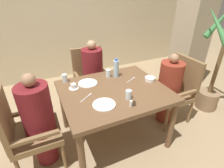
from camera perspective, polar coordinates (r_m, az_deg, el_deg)
ground_plane at (r=2.58m, az=0.51°, el=-16.46°), size 16.00×16.00×0.00m
wall_back at (r=3.98m, az=-14.39°, el=21.96°), size 8.00×0.06×2.80m
pillar_stone at (r=3.64m, az=25.50°, el=18.78°), size 0.49×0.49×2.70m
dining_table at (r=2.15m, az=0.59°, el=-3.91°), size 1.25×1.05×0.76m
chair_left_side at (r=2.11m, az=-26.33°, el=-13.17°), size 0.51×0.51×0.98m
diner_in_left_chair at (r=2.06m, az=-22.64°, el=-11.01°), size 0.32×0.32×1.15m
chair_far_side at (r=2.98m, az=-7.05°, el=2.66°), size 0.51×0.51×0.98m
diner_in_far_chair at (r=2.82m, az=-6.19°, el=2.80°), size 0.32×0.32×1.17m
chair_right_side at (r=2.76m, az=20.24°, el=-1.31°), size 0.51×0.51×0.98m
diner_in_right_chair at (r=2.65m, az=18.04°, el=-1.43°), size 0.32×0.32×1.08m
potted_palm at (r=3.20m, az=30.82°, el=3.34°), size 0.67×0.64×1.74m
plate_main_left at (r=1.84m, az=-2.61°, el=-6.68°), size 0.24×0.24×0.01m
plate_main_right at (r=2.25m, az=-7.91°, el=0.29°), size 0.24×0.24×0.01m
teacup_with_saucer at (r=2.16m, az=-12.42°, el=-0.83°), size 0.12×0.12×0.06m
bowl_small at (r=2.35m, az=12.28°, el=1.66°), size 0.13×0.13×0.05m
water_bottle at (r=2.36m, az=1.36°, el=5.10°), size 0.07×0.07×0.26m
glass_tall_near at (r=2.38m, az=-1.22°, el=3.53°), size 0.07×0.07×0.11m
glass_tall_mid at (r=2.33m, az=-15.17°, el=1.86°), size 0.07×0.07×0.11m
glass_tall_far at (r=1.92m, az=5.44°, el=-3.48°), size 0.07×0.07×0.11m
salt_shaker at (r=1.81m, az=6.17°, el=-6.43°), size 0.03×0.03×0.07m
pepper_shaker at (r=1.83m, az=7.23°, el=-6.16°), size 0.03×0.03×0.07m
fork_beside_plate at (r=2.34m, az=6.41°, el=1.50°), size 0.18×0.10×0.00m
knife_beside_plate at (r=1.98m, az=-8.23°, el=-4.24°), size 0.17×0.13×0.00m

